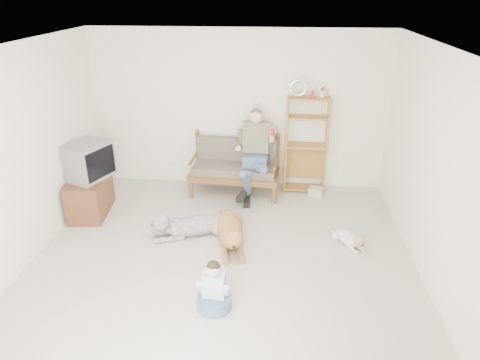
# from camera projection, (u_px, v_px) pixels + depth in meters

# --- Properties ---
(floor) EXTENTS (5.50, 5.50, 0.00)m
(floor) POSITION_uv_depth(u_px,v_px,m) (220.00, 275.00, 5.35)
(floor) COLOR beige
(floor) RESTS_ON ground
(ceiling) EXTENTS (5.50, 5.50, 0.00)m
(ceiling) POSITION_uv_depth(u_px,v_px,m) (214.00, 52.00, 4.22)
(ceiling) COLOR silver
(ceiling) RESTS_ON ground
(wall_back) EXTENTS (5.00, 0.00, 5.00)m
(wall_back) POSITION_uv_depth(u_px,v_px,m) (239.00, 111.00, 7.27)
(wall_back) COLOR white
(wall_back) RESTS_ON ground
(wall_left) EXTENTS (0.00, 5.50, 5.50)m
(wall_left) POSITION_uv_depth(u_px,v_px,m) (5.00, 169.00, 4.98)
(wall_left) COLOR white
(wall_left) RESTS_ON ground
(wall_right) EXTENTS (0.00, 5.50, 5.50)m
(wall_right) POSITION_uv_depth(u_px,v_px,m) (448.00, 185.00, 4.59)
(wall_right) COLOR white
(wall_right) RESTS_ON ground
(loveseat) EXTENTS (1.54, 0.78, 0.95)m
(loveseat) POSITION_uv_depth(u_px,v_px,m) (235.00, 166.00, 7.31)
(loveseat) COLOR brown
(loveseat) RESTS_ON ground
(man) EXTENTS (0.57, 0.81, 1.32)m
(man) POSITION_uv_depth(u_px,v_px,m) (253.00, 160.00, 7.02)
(man) COLOR #495F87
(man) RESTS_ON loveseat
(etagere) EXTENTS (0.73, 0.32, 1.94)m
(etagere) POSITION_uv_depth(u_px,v_px,m) (306.00, 144.00, 7.21)
(etagere) COLOR #A37133
(etagere) RESTS_ON ground
(book_stack) EXTENTS (0.27, 0.23, 0.14)m
(book_stack) POSITION_uv_depth(u_px,v_px,m) (316.00, 192.00, 7.33)
(book_stack) COLOR silver
(book_stack) RESTS_ON ground
(tv_stand) EXTENTS (0.59, 0.95, 0.60)m
(tv_stand) POSITION_uv_depth(u_px,v_px,m) (90.00, 196.00, 6.69)
(tv_stand) COLOR #5B301D
(tv_stand) RESTS_ON ground
(crt_tv) EXTENTS (0.74, 0.81, 0.55)m
(crt_tv) POSITION_uv_depth(u_px,v_px,m) (88.00, 160.00, 6.48)
(crt_tv) COLOR slate
(crt_tv) RESTS_ON tv_stand
(wall_outlet) EXTENTS (0.12, 0.02, 0.08)m
(wall_outlet) POSITION_uv_depth(u_px,v_px,m) (171.00, 165.00, 7.80)
(wall_outlet) COLOR silver
(wall_outlet) RESTS_ON ground
(golden_retriever) EXTENTS (0.54, 1.40, 0.43)m
(golden_retriever) POSITION_uv_depth(u_px,v_px,m) (230.00, 231.00, 5.96)
(golden_retriever) COLOR #A26E38
(golden_retriever) RESTS_ON ground
(shaggy_dog) EXTENTS (1.29, 0.64, 0.41)m
(shaggy_dog) POSITION_uv_depth(u_px,v_px,m) (189.00, 225.00, 6.13)
(shaggy_dog) COLOR silver
(shaggy_dog) RESTS_ON ground
(terrier) EXTENTS (0.42, 0.59, 0.25)m
(terrier) POSITION_uv_depth(u_px,v_px,m) (350.00, 239.00, 5.91)
(terrier) COLOR silver
(terrier) RESTS_ON ground
(child) EXTENTS (0.39, 0.39, 0.62)m
(child) POSITION_uv_depth(u_px,v_px,m) (214.00, 291.00, 4.73)
(child) COLOR #495F87
(child) RESTS_ON ground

